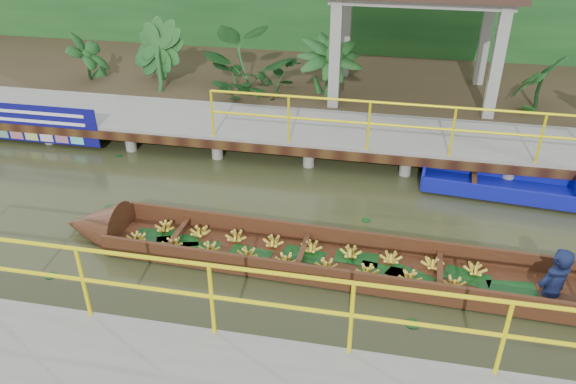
# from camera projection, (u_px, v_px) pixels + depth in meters

# --- Properties ---
(ground) EXTENTS (80.00, 80.00, 0.00)m
(ground) POSITION_uv_depth(u_px,v_px,m) (226.00, 231.00, 9.72)
(ground) COLOR #2A2E17
(ground) RESTS_ON ground
(land_strip) EXTENTS (30.00, 8.00, 0.45)m
(land_strip) POSITION_uv_depth(u_px,v_px,m) (301.00, 80.00, 15.99)
(land_strip) COLOR #34281A
(land_strip) RESTS_ON ground
(far_dock) EXTENTS (16.00, 2.06, 1.66)m
(far_dock) POSITION_uv_depth(u_px,v_px,m) (271.00, 128.00, 12.40)
(far_dock) COLOR gray
(far_dock) RESTS_ON ground
(vendor_boat) EXTENTS (10.45, 1.43, 2.02)m
(vendor_boat) POSITION_uv_depth(u_px,v_px,m) (383.00, 264.00, 8.56)
(vendor_boat) COLOR #361C0E
(vendor_boat) RESTS_ON ground
(moored_blue_boat) EXTENTS (3.44, 1.18, 0.80)m
(moored_blue_boat) POSITION_uv_depth(u_px,v_px,m) (544.00, 193.00, 10.57)
(moored_blue_boat) COLOR #0E139C
(moored_blue_boat) RESTS_ON ground
(blue_banner) EXTENTS (2.83, 0.04, 0.89)m
(blue_banner) POSITION_uv_depth(u_px,v_px,m) (38.00, 124.00, 12.40)
(blue_banner) COLOR #0E0C65
(blue_banner) RESTS_ON ground
(tropical_plants) EXTENTS (14.05, 1.05, 1.31)m
(tropical_plants) POSITION_uv_depth(u_px,v_px,m) (315.00, 76.00, 13.56)
(tropical_plants) COLOR #143E18
(tropical_plants) RESTS_ON ground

